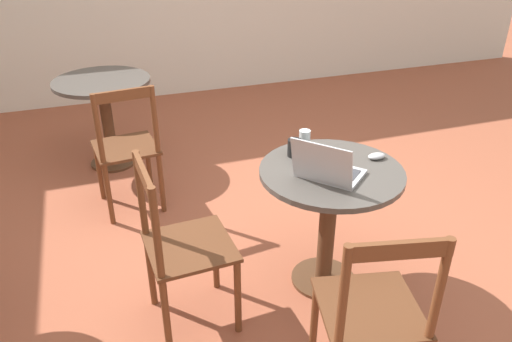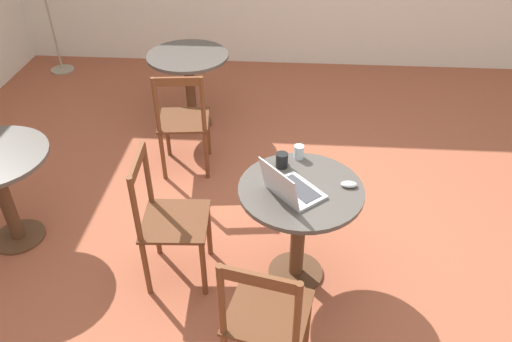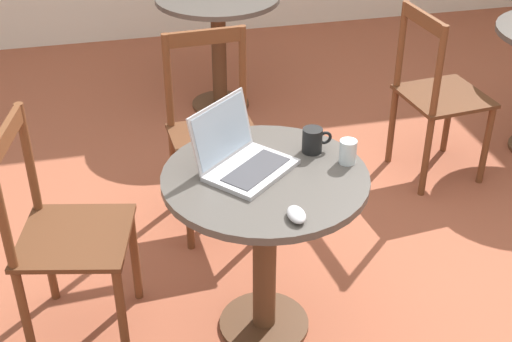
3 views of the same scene
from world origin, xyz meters
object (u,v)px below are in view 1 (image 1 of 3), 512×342
Objects in this scene: mug at (294,147)px; drinking_glass at (305,138)px; laptop at (328,170)px; chair_mid_left at (127,150)px; chair_near_back at (181,248)px; cafe_table_near at (329,198)px; mouse at (377,156)px; cafe_table_mid at (104,100)px; chair_near_left at (373,315)px.

mug is 0.15m from drinking_glass.
mug is at bearing 11.77° from laptop.
mug is at bearing -138.75° from chair_mid_left.
laptop is at bearing -92.08° from chair_near_back.
drinking_glass is at bearing -6.80° from laptop.
chair_near_back is (-0.05, 0.82, -0.10)m from cafe_table_near.
drinking_glass is at bearing -65.77° from chair_near_back.
mug reaches higher than mouse.
mug is (-1.72, -0.92, 0.22)m from cafe_table_mid.
chair_mid_left reaches higher than mug.
chair_near_back is 1.22m from chair_mid_left.
drinking_glass reaches higher than cafe_table_near.
mug is at bearing -2.62° from chair_near_left.
chair_near_left is 1.00× the size of chair_mid_left.
cafe_table_mid is 2.33m from mouse.
laptop is (-1.24, -0.89, 0.32)m from chair_mid_left.
chair_near_back reaches higher than mug.
mouse is at bearing -83.04° from cafe_table_near.
chair_mid_left is (1.17, 0.96, -0.10)m from cafe_table_near.
mouse is at bearing -85.87° from chair_near_back.
mug is (0.22, 0.12, 0.22)m from cafe_table_near.
chair_near_left is (-0.75, 0.17, -0.10)m from cafe_table_near.
mouse reaches higher than cafe_table_mid.
chair_near_back is 1.00× the size of chair_near_left.
drinking_glass is at bearing -132.07° from chair_mid_left.
chair_near_left is 2.26× the size of laptop.
laptop reaches higher than chair_mid_left.
mug is at bearing -151.92° from cafe_table_mid.
cafe_table_near is 0.83m from chair_near_back.
drinking_glass is (0.39, -0.05, -0.00)m from laptop.
chair_mid_left reaches higher than cafe_table_mid.
laptop is at bearing -168.23° from mug.
chair_near_back is 0.94m from drinking_glass.
chair_near_left reaches higher than drinking_glass.
chair_mid_left reaches higher than drinking_glass.
mouse reaches higher than cafe_table_near.
chair_near_back is at bearing 94.13° from mouse.
cafe_table_mid is 2.00m from chair_near_back.
drinking_glass is (0.28, 0.30, 0.03)m from mouse.
drinking_glass reaches higher than mouse.
chair_near_back reaches higher than cafe_table_mid.
chair_near_back is at bearing -173.76° from chair_mid_left.
cafe_table_near is 0.81× the size of chair_near_left.
cafe_table_mid is (1.94, 1.04, 0.00)m from cafe_table_near.
chair_near_back is at bearing 42.96° from chair_near_left.
cafe_table_near is 0.33m from mug.
laptop reaches higher than cafe_table_mid.
chair_near_left is 8.12× the size of mug.
chair_mid_left is at bearing 35.78° from laptop.
chair_near_left is 1.02m from mug.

